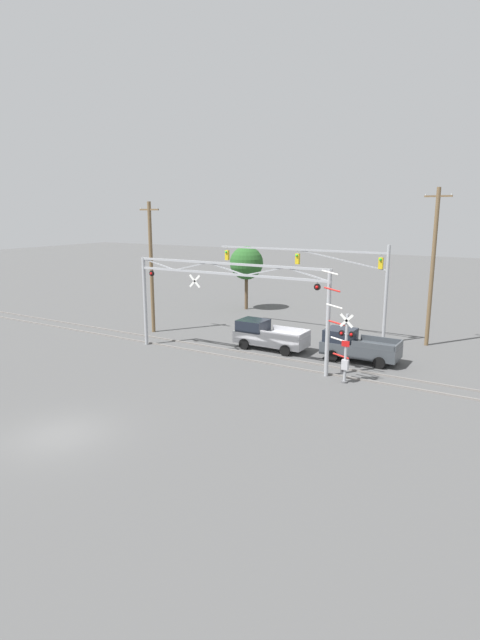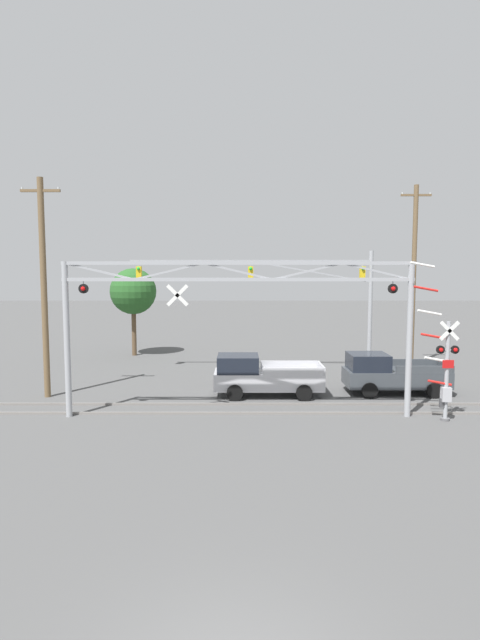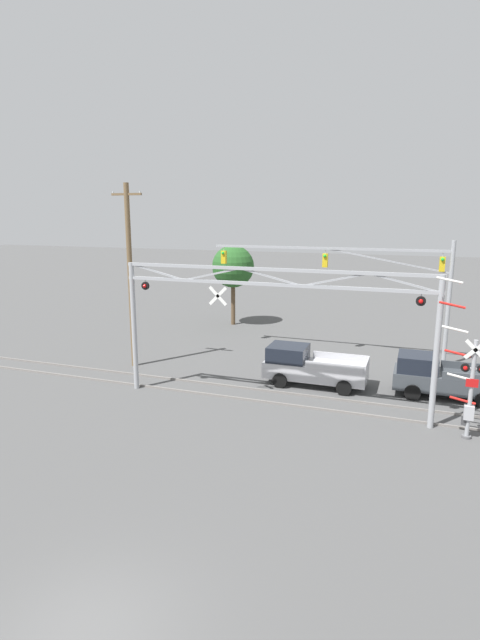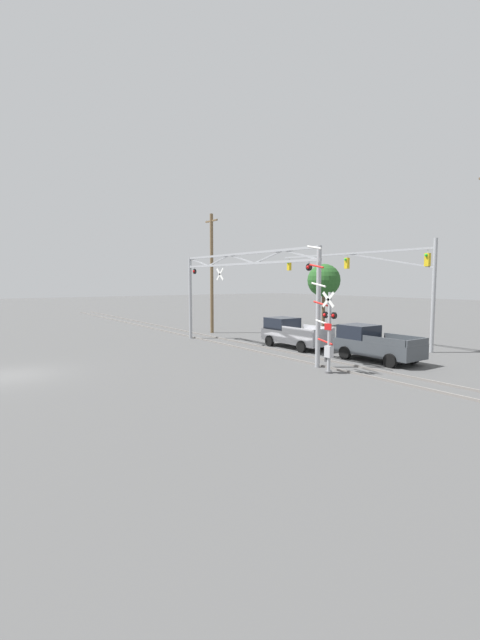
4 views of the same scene
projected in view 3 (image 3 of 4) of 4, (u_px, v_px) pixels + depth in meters
The scene contains 10 objects.
ground_plane at pixel (85, 635), 10.30m from camera, with size 200.00×200.00×0.00m, color #4C4C4C.
rail_track_near at pixel (270, 402), 22.78m from camera, with size 80.00×0.08×0.10m, color gray.
rail_track_far at pixel (279, 392), 24.10m from camera, with size 80.00×0.08×0.10m, color gray.
crossing_gantry at pixel (270, 310), 21.60m from camera, with size 13.92×0.28×6.24m.
crossing_signal_mast at pixel (468, 386), 18.91m from camera, with size 2.01×0.35×6.23m.
traffic_signal_span at pixel (380, 275), 28.61m from camera, with size 14.03×0.39×7.08m.
pickup_truck_lead at pixel (309, 366), 25.17m from camera, with size 5.09×2.22×1.93m.
pickup_truck_following at pixel (441, 377), 23.55m from camera, with size 4.85×2.22×1.93m.
utility_pole_left at pixel (130, 275), 27.37m from camera, with size 1.80×0.28×10.10m.
background_tree_beyond_span at pixel (233, 267), 37.98m from camera, with size 3.22×3.22×6.14m.
Camera 3 is at (5.96, -7.10, 8.55)m, focal length 28.00 mm.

